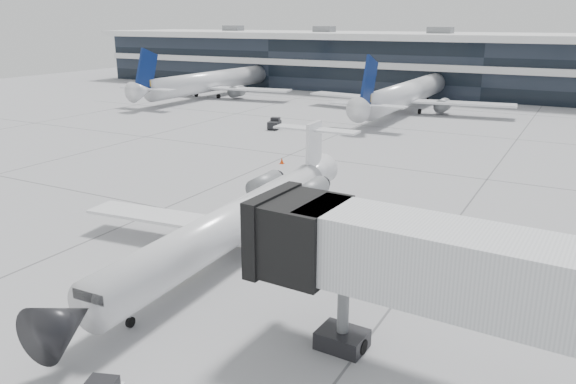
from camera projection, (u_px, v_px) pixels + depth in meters
The scene contains 9 objects.
ground at pixel (280, 231), 37.76m from camera, with size 220.00×220.00×0.00m, color #939496.
terminal at pixel (493, 68), 105.17m from camera, with size 170.00×22.00×10.00m, color black.
bg_jet_left at pixel (214, 96), 104.49m from camera, with size 32.00×40.00×9.60m, color white, non-canonical shape.
bg_jet_center at pixel (407, 111), 87.61m from camera, with size 32.00×40.00×9.60m, color white, non-canonical shape.
regional_jet at pixel (237, 221), 33.43m from camera, with size 22.04×27.45×6.35m.
jet_bridge at pixel (541, 288), 19.25m from camera, with size 20.53×5.01×6.59m.
ramp_worker at pixel (170, 260), 30.72m from camera, with size 0.75×0.49×2.05m, color #F9F41A.
traffic_cone at pixel (282, 161), 55.44m from camera, with size 0.44×0.44×0.61m.
far_tug at pixel (275, 124), 73.10m from camera, with size 1.82×2.50×1.43m.
Camera 1 is at (17.36, -30.76, 13.61)m, focal length 35.00 mm.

